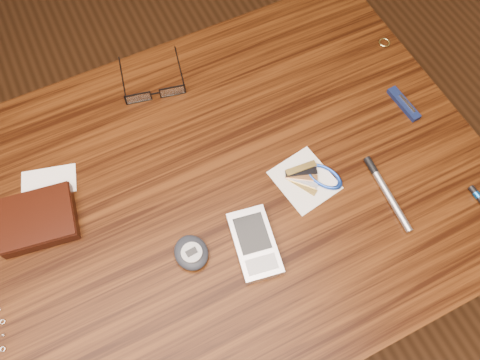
{
  "coord_description": "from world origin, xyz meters",
  "views": [
    {
      "loc": [
        -0.1,
        -0.33,
        1.49
      ],
      "look_at": [
        0.06,
        -0.01,
        0.76
      ],
      "focal_mm": 35.0,
      "sensor_mm": 36.0,
      "label": 1
    }
  ],
  "objects_px": {
    "desk": "(211,215)",
    "pda_phone": "(255,243)",
    "wallet_and_card": "(38,218)",
    "notepad_keys": "(314,178)",
    "pedometer": "(191,253)",
    "pocket_knife": "(404,104)",
    "silver_pen": "(384,188)",
    "eyeglasses": "(155,92)"
  },
  "relations": [
    {
      "from": "wallet_and_card",
      "to": "notepad_keys",
      "type": "distance_m",
      "value": 0.48
    },
    {
      "from": "pocket_knife",
      "to": "eyeglasses",
      "type": "bearing_deg",
      "value": 151.1
    },
    {
      "from": "wallet_and_card",
      "to": "pocket_knife",
      "type": "xyz_separation_m",
      "value": [
        0.69,
        -0.07,
        -0.01
      ]
    },
    {
      "from": "wallet_and_card",
      "to": "pedometer",
      "type": "xyz_separation_m",
      "value": [
        0.21,
        -0.17,
        -0.0
      ]
    },
    {
      "from": "desk",
      "to": "pocket_knife",
      "type": "xyz_separation_m",
      "value": [
        0.41,
        0.0,
        0.11
      ]
    },
    {
      "from": "pda_phone",
      "to": "pocket_knife",
      "type": "relative_size",
      "value": 1.59
    },
    {
      "from": "pda_phone",
      "to": "silver_pen",
      "type": "distance_m",
      "value": 0.25
    },
    {
      "from": "desk",
      "to": "eyeglasses",
      "type": "bearing_deg",
      "value": 90.95
    },
    {
      "from": "wallet_and_card",
      "to": "pedometer",
      "type": "bearing_deg",
      "value": -38.95
    },
    {
      "from": "desk",
      "to": "wallet_and_card",
      "type": "relative_size",
      "value": 6.0
    },
    {
      "from": "pedometer",
      "to": "silver_pen",
      "type": "bearing_deg",
      "value": -6.37
    },
    {
      "from": "desk",
      "to": "notepad_keys",
      "type": "relative_size",
      "value": 7.99
    },
    {
      "from": "wallet_and_card",
      "to": "pda_phone",
      "type": "distance_m",
      "value": 0.36
    },
    {
      "from": "silver_pen",
      "to": "pda_phone",
      "type": "bearing_deg",
      "value": 178.06
    },
    {
      "from": "eyeglasses",
      "to": "silver_pen",
      "type": "xyz_separation_m",
      "value": [
        0.28,
        -0.36,
        -0.01
      ]
    },
    {
      "from": "pda_phone",
      "to": "pedometer",
      "type": "xyz_separation_m",
      "value": [
        -0.1,
        0.03,
        0.0
      ]
    },
    {
      "from": "pda_phone",
      "to": "pocket_knife",
      "type": "xyz_separation_m",
      "value": [
        0.38,
        0.12,
        -0.0
      ]
    },
    {
      "from": "pda_phone",
      "to": "notepad_keys",
      "type": "relative_size",
      "value": 1.04
    },
    {
      "from": "wallet_and_card",
      "to": "silver_pen",
      "type": "height_order",
      "value": "wallet_and_card"
    },
    {
      "from": "desk",
      "to": "pda_phone",
      "type": "distance_m",
      "value": 0.17
    },
    {
      "from": "wallet_and_card",
      "to": "notepad_keys",
      "type": "relative_size",
      "value": 1.33
    },
    {
      "from": "pda_phone",
      "to": "silver_pen",
      "type": "relative_size",
      "value": 0.87
    },
    {
      "from": "pda_phone",
      "to": "silver_pen",
      "type": "height_order",
      "value": "pda_phone"
    },
    {
      "from": "notepad_keys",
      "to": "pocket_knife",
      "type": "distance_m",
      "value": 0.24
    },
    {
      "from": "desk",
      "to": "eyeglasses",
      "type": "relative_size",
      "value": 7.03
    },
    {
      "from": "eyeglasses",
      "to": "silver_pen",
      "type": "height_order",
      "value": "eyeglasses"
    },
    {
      "from": "pda_phone",
      "to": "eyeglasses",
      "type": "bearing_deg",
      "value": 95.63
    },
    {
      "from": "eyeglasses",
      "to": "pda_phone",
      "type": "xyz_separation_m",
      "value": [
        0.03,
        -0.35,
        -0.0
      ]
    },
    {
      "from": "pda_phone",
      "to": "pedometer",
      "type": "relative_size",
      "value": 1.98
    },
    {
      "from": "pda_phone",
      "to": "wallet_and_card",
      "type": "bearing_deg",
      "value": 147.19
    },
    {
      "from": "desk",
      "to": "pocket_knife",
      "type": "relative_size",
      "value": 12.21
    },
    {
      "from": "silver_pen",
      "to": "desk",
      "type": "bearing_deg",
      "value": 155.48
    },
    {
      "from": "wallet_and_card",
      "to": "eyeglasses",
      "type": "xyz_separation_m",
      "value": [
        0.27,
        0.16,
        -0.0
      ]
    },
    {
      "from": "pedometer",
      "to": "pocket_knife",
      "type": "distance_m",
      "value": 0.49
    },
    {
      "from": "wallet_and_card",
      "to": "pedometer",
      "type": "height_order",
      "value": "wallet_and_card"
    },
    {
      "from": "desk",
      "to": "pda_phone",
      "type": "bearing_deg",
      "value": -75.43
    },
    {
      "from": "pocket_knife",
      "to": "wallet_and_card",
      "type": "bearing_deg",
      "value": 173.85
    },
    {
      "from": "silver_pen",
      "to": "notepad_keys",
      "type": "bearing_deg",
      "value": 144.32
    },
    {
      "from": "eyeglasses",
      "to": "pocket_knife",
      "type": "height_order",
      "value": "eyeglasses"
    },
    {
      "from": "wallet_and_card",
      "to": "pocket_knife",
      "type": "bearing_deg",
      "value": -6.15
    },
    {
      "from": "pedometer",
      "to": "notepad_keys",
      "type": "height_order",
      "value": "pedometer"
    },
    {
      "from": "desk",
      "to": "wallet_and_card",
      "type": "height_order",
      "value": "wallet_and_card"
    }
  ]
}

